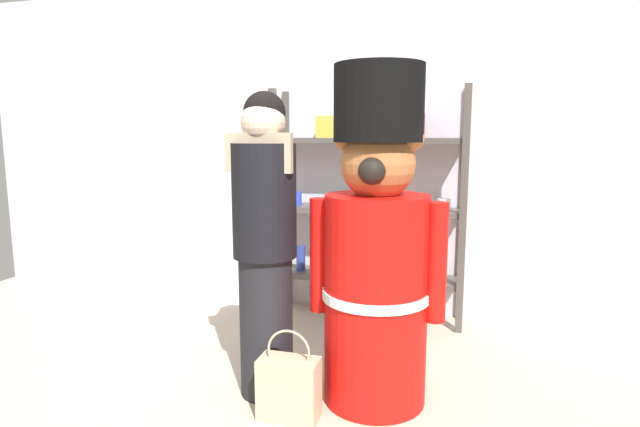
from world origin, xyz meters
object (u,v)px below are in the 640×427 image
object	(u,v)px
merchandise_shelf	(368,203)
shopping_bag	(289,387)
person_shopper	(265,240)
teddy_bear_guard	(376,252)

from	to	relation	value
merchandise_shelf	shopping_bag	distance (m)	1.72
shopping_bag	person_shopper	bearing A→B (deg)	132.64
teddy_bear_guard	person_shopper	distance (m)	0.59
merchandise_shelf	shopping_bag	size ratio (longest dim) A/B	3.77
merchandise_shelf	shopping_bag	xyz separation A→B (m)	(-0.10, -1.56, -0.72)
person_shopper	shopping_bag	size ratio (longest dim) A/B	3.50
person_shopper	shopping_bag	bearing A→B (deg)	-47.36
teddy_bear_guard	person_shopper	world-z (taller)	teddy_bear_guard
merchandise_shelf	shopping_bag	bearing A→B (deg)	-93.82
merchandise_shelf	person_shopper	world-z (taller)	merchandise_shelf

